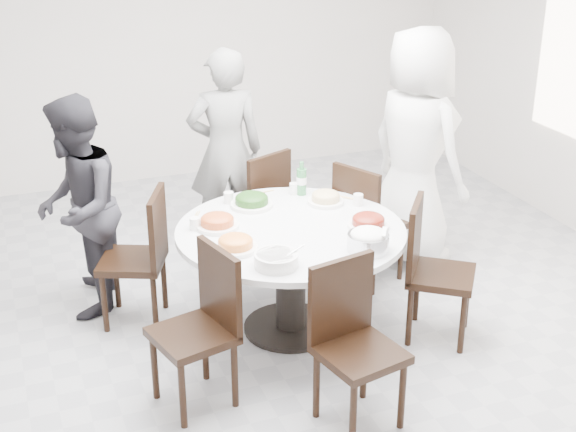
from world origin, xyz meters
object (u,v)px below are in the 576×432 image
object	(u,v)px
chair_sw	(192,332)
diner_right	(416,148)
chair_s	(360,350)
beverage_bottle	(302,178)
dining_table	(291,280)
rice_bowl	(368,242)
diner_middle	(226,151)
chair_ne	(371,222)
diner_left	(77,208)
chair_n	(253,207)
soup_bowl	(276,260)
chair_nw	(132,258)
chair_se	(442,272)

from	to	relation	value
chair_sw	diner_right	distance (m)	2.51
chair_s	beverage_bottle	size ratio (longest dim) A/B	3.86
dining_table	beverage_bottle	world-z (taller)	beverage_bottle
rice_bowl	diner_middle	bearing A→B (deg)	99.93
rice_bowl	chair_ne	bearing A→B (deg)	62.15
diner_left	dining_table	bearing A→B (deg)	72.32
chair_n	diner_right	bearing A→B (deg)	138.91
diner_middle	soup_bowl	size ratio (longest dim) A/B	6.35
beverage_bottle	diner_left	bearing A→B (deg)	170.58
chair_ne	diner_middle	distance (m)	1.31
chair_nw	chair_s	bearing A→B (deg)	54.25
chair_s	rice_bowl	distance (m)	0.77
diner_middle	soup_bowl	world-z (taller)	diner_middle
dining_table	chair_sw	world-z (taller)	chair_sw
diner_right	chair_sw	bearing A→B (deg)	104.63
dining_table	chair_n	size ratio (longest dim) A/B	1.58
dining_table	chair_sw	distance (m)	1.00
soup_bowl	diner_left	bearing A→B (deg)	127.67
dining_table	chair_se	world-z (taller)	chair_se
chair_s	beverage_bottle	xyz separation A→B (m)	(0.30, 1.62, 0.40)
chair_sw	soup_bowl	size ratio (longest dim) A/B	3.62
chair_n	rice_bowl	distance (m)	1.60
chair_ne	beverage_bottle	size ratio (longest dim) A/B	3.86
diner_right	beverage_bottle	size ratio (longest dim) A/B	7.57
chair_s	diner_left	xyz separation A→B (m)	(-1.25, 1.88, 0.30)
beverage_bottle	diner_middle	bearing A→B (deg)	108.80
chair_nw	diner_right	size ratio (longest dim) A/B	0.51
chair_sw	chair_se	xyz separation A→B (m)	(1.71, 0.14, 0.00)
dining_table	chair_se	xyz separation A→B (m)	(0.89, -0.43, 0.10)
chair_n	rice_bowl	size ratio (longest dim) A/B	3.72
chair_s	diner_middle	xyz separation A→B (m)	(-0.00, 2.50, 0.36)
chair_s	diner_right	distance (m)	2.26
rice_bowl	chair_n	bearing A→B (deg)	98.29
chair_nw	chair_ne	bearing A→B (deg)	112.23
chair_se	beverage_bottle	xyz separation A→B (m)	(-0.60, 0.97, 0.40)
chair_ne	chair_s	size ratio (longest dim) A/B	1.00
chair_se	chair_nw	bearing A→B (deg)	99.97
chair_nw	diner_left	size ratio (longest dim) A/B	0.61
chair_nw	chair_s	world-z (taller)	same
chair_ne	chair_nw	size ratio (longest dim) A/B	1.00
chair_ne	chair_sw	xyz separation A→B (m)	(-1.64, -1.04, 0.00)
chair_n	beverage_bottle	distance (m)	0.69
chair_sw	rice_bowl	bearing A→B (deg)	80.19
diner_left	chair_s	bearing A→B (deg)	48.37
diner_right	rice_bowl	bearing A→B (deg)	123.89
diner_left	rice_bowl	xyz separation A→B (m)	(1.58, -1.27, 0.03)
beverage_bottle	chair_s	bearing A→B (deg)	-100.38
rice_bowl	chair_s	bearing A→B (deg)	-118.47
diner_left	chair_n	bearing A→B (deg)	116.28
chair_sw	chair_n	bearing A→B (deg)	136.26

